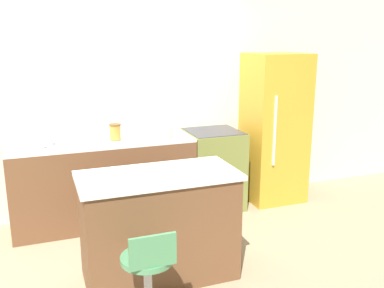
{
  "coord_description": "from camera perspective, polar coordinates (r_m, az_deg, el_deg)",
  "views": [
    {
      "loc": [
        -0.93,
        -4.17,
        2.02
      ],
      "look_at": [
        0.5,
        -0.32,
        0.98
      ],
      "focal_mm": 40.0,
      "sensor_mm": 36.0,
      "label": 1
    }
  ],
  "objects": [
    {
      "name": "stool_chair",
      "position": [
        3.15,
        -5.81,
        -17.29
      ],
      "size": [
        0.38,
        0.38,
        0.76
      ],
      "color": "#B7B7BC",
      "rests_on": "ground_plane"
    },
    {
      "name": "ground_plane",
      "position": [
        4.73,
        -7.14,
        -11.2
      ],
      "size": [
        14.0,
        14.0,
        0.0
      ],
      "primitive_type": "plane",
      "color": "#998466"
    },
    {
      "name": "refrigerator",
      "position": [
        5.38,
        10.89,
        2.07
      ],
      "size": [
        0.68,
        0.64,
        1.82
      ],
      "color": "gold",
      "rests_on": "ground_plane"
    },
    {
      "name": "oven_range",
      "position": [
        5.13,
        2.83,
        -3.38
      ],
      "size": [
        0.63,
        0.62,
        0.94
      ],
      "color": "olive",
      "rests_on": "ground_plane"
    },
    {
      "name": "kitchen_island",
      "position": [
        3.67,
        -4.41,
        -10.83
      ],
      "size": [
        1.31,
        0.63,
        0.93
      ],
      "color": "brown",
      "rests_on": "ground_plane"
    },
    {
      "name": "mixing_bowl",
      "position": [
        4.76,
        -3.96,
        1.66
      ],
      "size": [
        0.22,
        0.22,
        0.09
      ],
      "color": "beige",
      "rests_on": "back_counter"
    },
    {
      "name": "back_counter",
      "position": [
        4.8,
        -11.61,
        -4.96
      ],
      "size": [
        1.94,
        0.61,
        0.94
      ],
      "color": "brown",
      "rests_on": "ground_plane"
    },
    {
      "name": "wall_back",
      "position": [
        4.97,
        -9.38,
        5.71
      ],
      "size": [
        8.0,
        0.06,
        2.6
      ],
      "color": "beige",
      "rests_on": "ground_plane"
    },
    {
      "name": "kettle",
      "position": [
        4.57,
        -19.0,
        0.68
      ],
      "size": [
        0.16,
        0.16,
        0.18
      ],
      "color": "silver",
      "rests_on": "back_counter"
    },
    {
      "name": "canister_jar",
      "position": [
        4.63,
        -10.2,
        1.62
      ],
      "size": [
        0.13,
        0.13,
        0.17
      ],
      "color": "#B77F33",
      "rests_on": "back_counter"
    }
  ]
}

